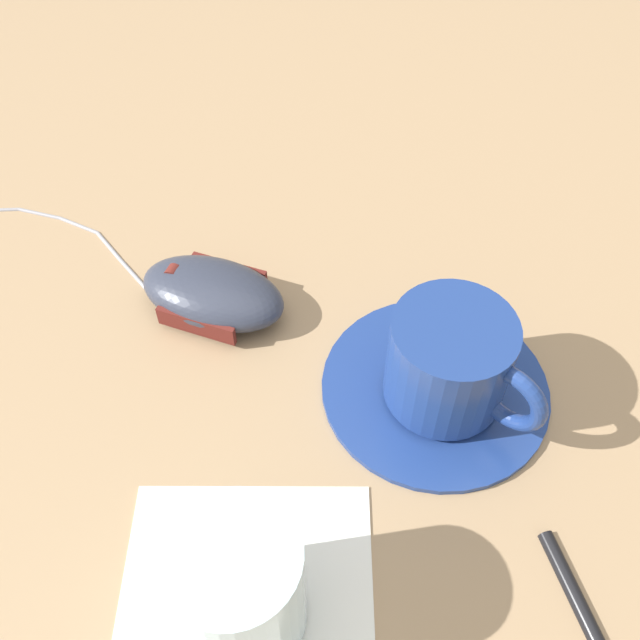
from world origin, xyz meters
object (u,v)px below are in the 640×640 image
coffee_cup (452,362)px  drinking_glass (238,588)px  saucer (435,386)px  computer_mouse (213,293)px

coffee_cup → drinking_glass: drinking_glass is taller
saucer → coffee_cup: bearing=-141.8°
coffee_cup → computer_mouse: 0.18m
computer_mouse → drinking_glass: bearing=-166.8°
saucer → coffee_cup: 0.04m
saucer → drinking_glass: drinking_glass is taller
computer_mouse → drinking_glass: (-0.21, -0.05, 0.03)m
coffee_cup → drinking_glass: (-0.14, 0.11, 0.00)m
saucer → computer_mouse: size_ratio=1.26×
coffee_cup → computer_mouse: bearing=67.3°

